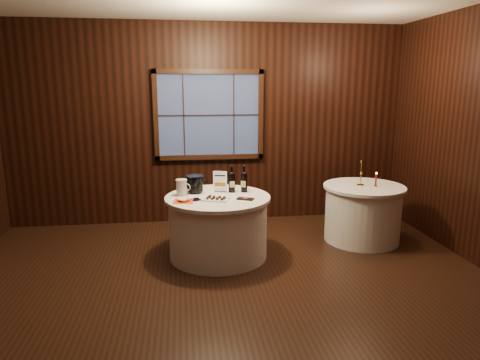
{
  "coord_description": "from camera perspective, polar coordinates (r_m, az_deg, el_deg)",
  "views": [
    {
      "loc": [
        -0.4,
        -4.01,
        2.09
      ],
      "look_at": [
        0.26,
        0.9,
        0.99
      ],
      "focal_mm": 32.0,
      "sensor_mm": 36.0,
      "label": 1
    }
  ],
  "objects": [
    {
      "name": "port_bottle_right",
      "position": [
        5.36,
        0.56,
        -0.04
      ],
      "size": [
        0.08,
        0.1,
        0.35
      ],
      "rotation": [
        0.0,
        0.0,
        -0.43
      ],
      "color": "black",
      "rests_on": "main_table"
    },
    {
      "name": "back_wall",
      "position": [
        6.53,
        -4.16,
        7.72
      ],
      "size": [
        6.0,
        0.1,
        3.0
      ],
      "color": "black",
      "rests_on": "ground"
    },
    {
      "name": "brass_candlestick",
      "position": [
        5.92,
        15.83,
        0.43
      ],
      "size": [
        0.1,
        0.1,
        0.35
      ],
      "color": "gold",
      "rests_on": "side_table"
    },
    {
      "name": "ice_bucket",
      "position": [
        5.35,
        -6.01,
        -0.5
      ],
      "size": [
        0.22,
        0.22,
        0.22
      ],
      "color": "black",
      "rests_on": "main_table"
    },
    {
      "name": "orange_napkin",
      "position": [
        5.0,
        -7.53,
        -2.83
      ],
      "size": [
        0.24,
        0.24,
        0.0
      ],
      "primitive_type": "cube",
      "rotation": [
        0.0,
        0.0,
        -0.07
      ],
      "color": "#F54014",
      "rests_on": "main_table"
    },
    {
      "name": "port_bottle_left",
      "position": [
        5.35,
        -1.1,
        -0.07
      ],
      "size": [
        0.08,
        0.08,
        0.34
      ],
      "rotation": [
        0.0,
        0.0,
        0.02
      ],
      "color": "black",
      "rests_on": "main_table"
    },
    {
      "name": "chocolate_plate",
      "position": [
        5.02,
        -3.2,
        -2.51
      ],
      "size": [
        0.35,
        0.29,
        0.04
      ],
      "rotation": [
        0.0,
        0.0,
        -0.37
      ],
      "color": "white",
      "rests_on": "main_table"
    },
    {
      "name": "grape_bunch",
      "position": [
        5.0,
        -5.81,
        -2.59
      ],
      "size": [
        0.15,
        0.06,
        0.04
      ],
      "rotation": [
        0.0,
        0.0,
        0.04
      ],
      "color": "black",
      "rests_on": "main_table"
    },
    {
      "name": "main_table",
      "position": [
        5.3,
        -2.94,
        -6.18
      ],
      "size": [
        1.28,
        1.28,
        0.77
      ],
      "color": "white",
      "rests_on": "ground"
    },
    {
      "name": "sign_stand",
      "position": [
        5.36,
        -2.65,
        -0.66
      ],
      "size": [
        0.17,
        0.12,
        0.28
      ],
      "rotation": [
        0.0,
        0.0,
        -0.28
      ],
      "color": "silver",
      "rests_on": "main_table"
    },
    {
      "name": "glass_pitcher",
      "position": [
        5.25,
        -7.79,
        -0.97
      ],
      "size": [
        0.18,
        0.14,
        0.2
      ],
      "rotation": [
        0.0,
        0.0,
        -0.3
      ],
      "color": "silver",
      "rests_on": "main_table"
    },
    {
      "name": "side_table",
      "position": [
        6.07,
        16.02,
        -4.23
      ],
      "size": [
        1.08,
        1.08,
        0.77
      ],
      "color": "white",
      "rests_on": "ground"
    },
    {
      "name": "red_candle",
      "position": [
        5.94,
        17.67,
        -0.12
      ],
      "size": [
        0.05,
        0.05,
        0.19
      ],
      "color": "gold",
      "rests_on": "side_table"
    },
    {
      "name": "chocolate_box",
      "position": [
        5.04,
        0.72,
        -2.52
      ],
      "size": [
        0.22,
        0.17,
        0.02
      ],
      "primitive_type": "cube",
      "rotation": [
        0.0,
        0.0,
        -0.44
      ],
      "color": "black",
      "rests_on": "main_table"
    },
    {
      "name": "ground",
      "position": [
        4.54,
        -1.78,
        -14.87
      ],
      "size": [
        6.0,
        6.0,
        0.0
      ],
      "primitive_type": "plane",
      "color": "black",
      "rests_on": "ground"
    },
    {
      "name": "cracker_bowl",
      "position": [
        5.0,
        -7.54,
        -2.62
      ],
      "size": [
        0.18,
        0.18,
        0.03
      ],
      "primitive_type": "imported",
      "rotation": [
        0.0,
        0.0,
        0.38
      ],
      "color": "white",
      "rests_on": "orange_napkin"
    }
  ]
}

